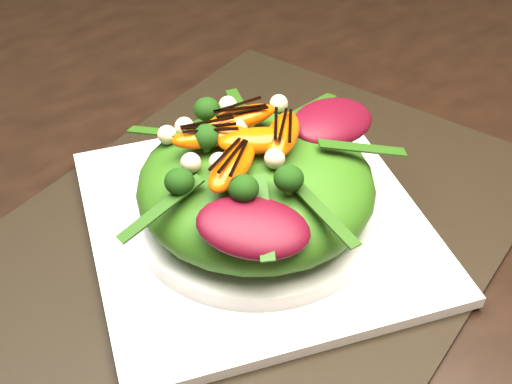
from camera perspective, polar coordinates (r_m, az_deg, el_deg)
dining_table at (r=0.72m, az=-12.12°, el=0.66°), size 1.60×0.90×0.75m
placemat at (r=0.63m, az=0.00°, el=-3.07°), size 0.61×0.52×0.00m
plate_base at (r=0.62m, az=0.00°, el=-2.56°), size 0.38×0.38×0.01m
salad_bowl at (r=0.61m, az=0.00°, el=-1.63°), size 0.24×0.24×0.02m
lettuce_mound at (r=0.59m, az=0.00°, el=0.65°), size 0.27×0.27×0.07m
radicchio_leaf at (r=0.62m, az=6.40°, el=5.87°), size 0.09×0.06×0.02m
orange_segment at (r=0.57m, az=-1.85°, el=4.63°), size 0.07×0.04×0.02m
broccoli_floret at (r=0.56m, az=-7.89°, el=2.84°), size 0.04×0.04×0.03m
macadamia_nut at (r=0.56m, az=5.19°, el=3.02°), size 0.02×0.02×0.02m
balsamic_drizzle at (r=0.57m, az=-1.87°, el=5.37°), size 0.04×0.01×0.00m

